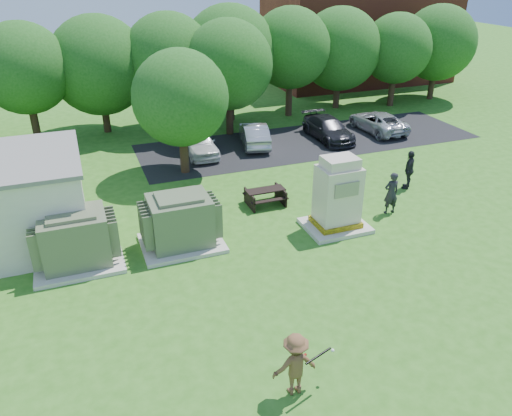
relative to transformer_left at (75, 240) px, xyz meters
name	(u,v)px	position (x,y,z in m)	size (l,w,h in m)	color
ground	(300,297)	(6.50, -4.50, -0.97)	(120.00, 120.00, 0.00)	#2D6619
brick_building	(358,32)	(24.50, 22.50, 3.03)	(15.00, 8.00, 8.00)	maroon
parking_strip	(310,141)	(13.50, 9.00, -0.96)	(20.00, 6.00, 0.01)	#232326
transformer_left	(75,240)	(0.00, 0.00, 0.00)	(3.00, 2.40, 2.07)	beige
transformer_right	(180,222)	(3.70, 0.00, 0.00)	(3.00, 2.40, 2.07)	beige
generator_cabinet	(337,198)	(9.77, -0.85, 0.35)	(2.47, 2.02, 3.01)	beige
picnic_table	(265,195)	(7.92, 2.11, -0.52)	(1.70, 1.27, 0.73)	black
batter	(295,364)	(4.70, -7.96, -0.10)	(1.13, 0.65, 1.75)	brown
person_by_generator	(391,193)	(12.55, -0.49, -0.05)	(0.67, 0.44, 1.84)	black
person_walking_right	(409,170)	(14.82, 1.40, -0.05)	(1.08, 0.45, 1.84)	#222327
car_white	(199,143)	(6.83, 9.23, -0.30)	(1.57, 3.91, 1.33)	silver
car_silver_a	(254,134)	(10.18, 9.54, -0.32)	(1.37, 3.93, 1.29)	#A0A0A4
car_dark	(328,129)	(14.65, 8.99, -0.33)	(1.79, 4.39, 1.28)	black
car_silver_b	(378,122)	(18.23, 9.23, -0.36)	(2.03, 4.40, 1.22)	#B7B6BB
batting_equipment	(318,355)	(5.24, -8.09, 0.14)	(1.07, 0.47, 0.31)	black
tree_row	(198,60)	(8.25, 14.00, 3.18)	(41.30, 13.30, 7.30)	#47301E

